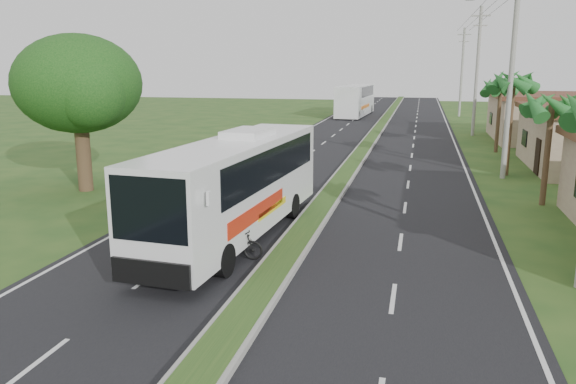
# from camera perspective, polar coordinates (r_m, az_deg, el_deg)

# --- Properties ---
(ground) EXTENTS (180.00, 180.00, 0.00)m
(ground) POSITION_cam_1_polar(r_m,az_deg,el_deg) (15.84, -2.30, -9.64)
(ground) COLOR #23491A
(ground) RESTS_ON ground
(road_asphalt) EXTENTS (14.00, 160.00, 0.02)m
(road_asphalt) POSITION_cam_1_polar(r_m,az_deg,el_deg) (34.86, 6.55, 2.67)
(road_asphalt) COLOR black
(road_asphalt) RESTS_ON ground
(median_strip) EXTENTS (1.20, 160.00, 0.18)m
(median_strip) POSITION_cam_1_polar(r_m,az_deg,el_deg) (34.84, 6.56, 2.82)
(median_strip) COLOR gray
(median_strip) RESTS_ON ground
(lane_edge_left) EXTENTS (0.12, 160.00, 0.01)m
(lane_edge_left) POSITION_cam_1_polar(r_m,az_deg,el_deg) (36.24, -4.04, 3.08)
(lane_edge_left) COLOR silver
(lane_edge_left) RESTS_ON ground
(lane_edge_right) EXTENTS (0.12, 160.00, 0.01)m
(lane_edge_right) POSITION_cam_1_polar(r_m,az_deg,el_deg) (34.74, 17.59, 2.10)
(lane_edge_right) COLOR silver
(lane_edge_right) RESTS_ON ground
(shop_far) EXTENTS (8.60, 11.60, 3.82)m
(shop_far) POSITION_cam_1_polar(r_m,az_deg,el_deg) (51.26, 24.72, 6.95)
(shop_far) COLOR #A0816C
(shop_far) RESTS_ON ground
(palm_verge_b) EXTENTS (2.40, 2.40, 5.05)m
(palm_verge_b) POSITION_cam_1_polar(r_m,az_deg,el_deg) (26.72, 25.23, 7.93)
(palm_verge_b) COLOR #473321
(palm_verge_b) RESTS_ON ground
(palm_verge_c) EXTENTS (2.40, 2.40, 5.85)m
(palm_verge_c) POSITION_cam_1_polar(r_m,az_deg,el_deg) (33.47, 21.94, 10.24)
(palm_verge_c) COLOR #473321
(palm_verge_c) RESTS_ON ground
(palm_verge_d) EXTENTS (2.40, 2.40, 5.25)m
(palm_verge_d) POSITION_cam_1_polar(r_m,az_deg,el_deg) (42.47, 20.81, 9.88)
(palm_verge_d) COLOR #473321
(palm_verge_d) RESTS_ON ground
(shade_tree) EXTENTS (6.30, 6.00, 7.54)m
(shade_tree) POSITION_cam_1_polar(r_m,az_deg,el_deg) (29.02, -20.71, 9.92)
(shade_tree) COLOR #473321
(shade_tree) RESTS_ON ground
(utility_pole_b) EXTENTS (3.20, 0.28, 12.00)m
(utility_pole_b) POSITION_cam_1_polar(r_m,az_deg,el_deg) (32.42, 21.78, 12.22)
(utility_pole_b) COLOR gray
(utility_pole_b) RESTS_ON ground
(utility_pole_c) EXTENTS (1.60, 0.28, 11.00)m
(utility_pole_c) POSITION_cam_1_polar(r_m,az_deg,el_deg) (52.31, 18.65, 11.64)
(utility_pole_c) COLOR gray
(utility_pole_c) RESTS_ON ground
(utility_pole_d) EXTENTS (1.60, 0.28, 10.50)m
(utility_pole_d) POSITION_cam_1_polar(r_m,az_deg,el_deg) (72.25, 17.25, 11.63)
(utility_pole_d) COLOR gray
(utility_pole_d) RESTS_ON ground
(coach_bus_main) EXTENTS (3.27, 11.80, 3.77)m
(coach_bus_main) POSITION_cam_1_polar(r_m,az_deg,el_deg) (19.81, -5.14, 1.15)
(coach_bus_main) COLOR white
(coach_bus_main) RESTS_ON ground
(coach_bus_far) EXTENTS (3.46, 12.98, 3.74)m
(coach_bus_far) POSITION_cam_1_polar(r_m,az_deg,el_deg) (70.46, 6.89, 9.40)
(coach_bus_far) COLOR white
(coach_bus_far) RESTS_ON ground
(motorcyclist) EXTENTS (1.67, 0.55, 2.32)m
(motorcyclist) POSITION_cam_1_polar(r_m,az_deg,el_deg) (17.77, -5.19, -4.23)
(motorcyclist) COLOR black
(motorcyclist) RESTS_ON ground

